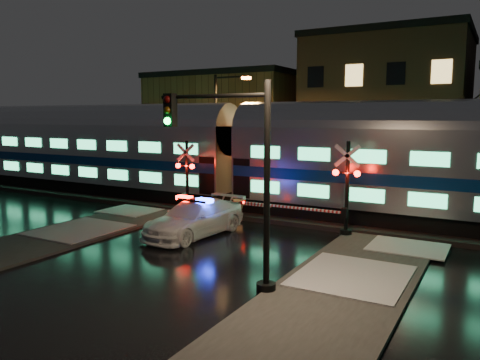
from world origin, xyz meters
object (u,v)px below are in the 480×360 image
(crossing_signal_right, at_px, (338,197))
(traffic_light, at_px, (237,181))
(police_car, at_px, (195,218))
(streetlight, at_px, (219,127))
(crossing_signal_left, at_px, (192,186))

(crossing_signal_right, bearing_deg, traffic_light, -95.65)
(police_car, distance_m, crossing_signal_right, 6.59)
(streetlight, bearing_deg, police_car, -64.10)
(traffic_light, relative_size, streetlight, 0.79)
(crossing_signal_left, xyz_separation_m, streetlight, (-2.42, 6.69, 3.00))
(streetlight, bearing_deg, crossing_signal_left, -70.14)
(police_car, height_order, streetlight, streetlight)
(police_car, relative_size, streetlight, 0.70)
(crossing_signal_left, bearing_deg, streetlight, 109.86)
(crossing_signal_right, xyz_separation_m, streetlight, (-10.49, 6.69, 2.90))
(crossing_signal_right, xyz_separation_m, crossing_signal_left, (-8.07, -0.00, -0.09))
(police_car, height_order, crossing_signal_right, crossing_signal_right)
(police_car, bearing_deg, streetlight, 121.80)
(police_car, bearing_deg, traffic_light, -37.84)
(traffic_light, height_order, streetlight, streetlight)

